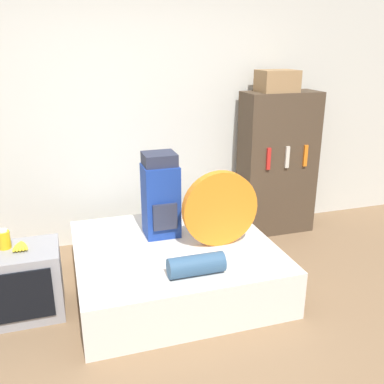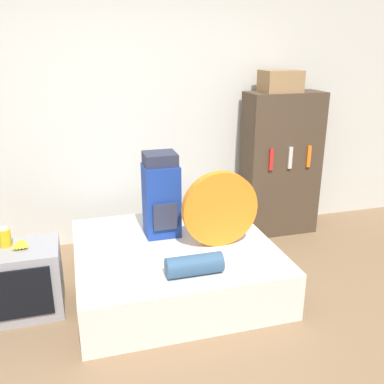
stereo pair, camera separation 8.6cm
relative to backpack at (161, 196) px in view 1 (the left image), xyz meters
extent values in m
plane|color=#846647|center=(-0.02, -1.08, -0.75)|extent=(16.00, 16.00, 0.00)
cube|color=silver|center=(-0.02, 0.87, 0.55)|extent=(8.00, 0.05, 2.60)
cube|color=silver|center=(0.05, -0.24, -0.55)|extent=(1.63, 1.51, 0.39)
cube|color=navy|center=(0.00, 0.00, -0.04)|extent=(0.29, 0.27, 0.63)
cube|color=#282D42|center=(0.00, 0.02, 0.32)|extent=(0.27, 0.25, 0.10)
cube|color=#282D42|center=(0.00, -0.15, -0.14)|extent=(0.21, 0.03, 0.23)
cylinder|color=orange|center=(0.42, -0.34, -0.04)|extent=(0.63, 0.08, 0.63)
cylinder|color=#33567A|center=(0.08, -0.76, -0.28)|extent=(0.42, 0.15, 0.15)
cube|color=#939399|center=(-1.18, -0.27, -0.48)|extent=(0.63, 0.45, 0.54)
cube|color=black|center=(-1.18, -0.51, -0.46)|extent=(0.51, 0.02, 0.39)
cylinder|color=gold|center=(-1.25, -0.21, -0.14)|extent=(0.09, 0.09, 0.14)
cylinder|color=white|center=(-1.25, -0.21, -0.06)|extent=(0.06, 0.06, 0.02)
ellipsoid|color=yellow|center=(-1.16, -0.25, -0.19)|extent=(0.09, 0.17, 0.04)
ellipsoid|color=yellow|center=(-1.15, -0.25, -0.19)|extent=(0.06, 0.17, 0.04)
ellipsoid|color=yellow|center=(-1.14, -0.25, -0.19)|extent=(0.04, 0.17, 0.04)
ellipsoid|color=yellow|center=(-1.12, -0.25, -0.19)|extent=(0.06, 0.17, 0.04)
ellipsoid|color=yellow|center=(-1.11, -0.25, -0.19)|extent=(0.09, 0.17, 0.04)
cube|color=#473828|center=(1.43, 0.59, 0.01)|extent=(0.80, 0.37, 1.52)
cube|color=red|center=(1.22, 0.39, 0.13)|extent=(0.04, 0.02, 0.22)
cube|color=beige|center=(1.43, 0.39, 0.13)|extent=(0.04, 0.02, 0.22)
cube|color=orange|center=(1.64, 0.39, 0.13)|extent=(0.04, 0.02, 0.22)
cube|color=#99754C|center=(1.36, 0.58, 0.88)|extent=(0.38, 0.30, 0.21)
camera|label=1|loc=(-0.77, -3.37, 1.24)|focal=40.00mm
camera|label=2|loc=(-0.69, -3.40, 1.24)|focal=40.00mm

